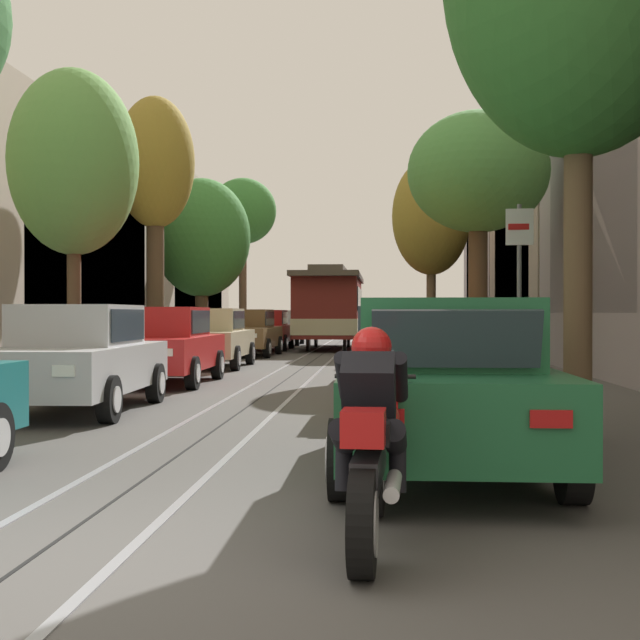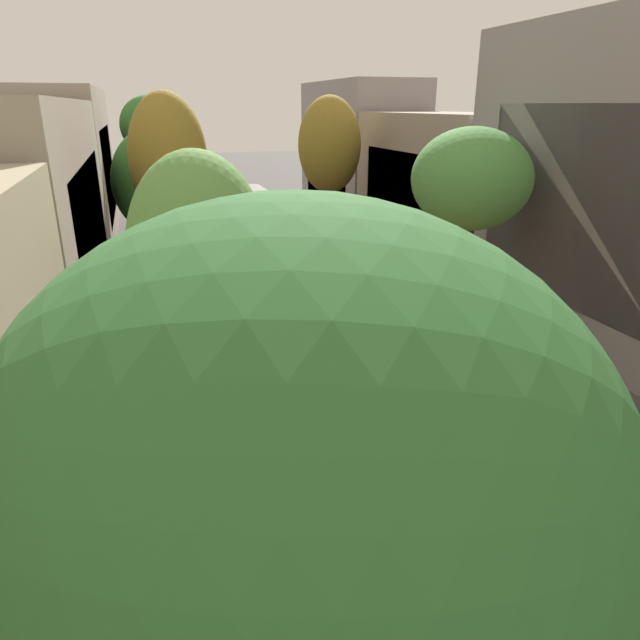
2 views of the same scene
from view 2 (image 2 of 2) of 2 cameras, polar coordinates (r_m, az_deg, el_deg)
name	(u,v)px [view 2 (image 2 of 2)]	position (r m, az deg, el deg)	size (l,w,h in m)	color
ground_plane	(318,334)	(19.26, -0.15, -1.38)	(160.00, 160.00, 0.00)	#4C4947
trolley_track_rails	(297,308)	(21.74, -2.31, 1.25)	(1.14, 55.60, 0.01)	gray
building_facade_left	(23,223)	(21.20, -27.64, 8.65)	(4.82, 47.30, 8.14)	tan
building_facade_right	(517,186)	(24.91, 19.14, 12.64)	(5.11, 47.30, 9.76)	#BCAD93
parked_car_silver_second_left	(391,586)	(9.05, 7.18, -25.03)	(2.09, 4.40, 1.58)	#B7B7BC
parked_car_red_mid_left	(301,415)	(12.82, -1.96, -9.54)	(2.03, 4.37, 1.58)	red
parked_car_beige_fourth_left	(250,329)	(17.60, -7.03, -0.95)	(2.03, 4.37, 1.58)	#C1B28E
parked_car_brown_fifth_left	(222,275)	(23.42, -9.79, 4.44)	(2.08, 4.40, 1.58)	brown
parked_car_red_sixth_left	(207,248)	(28.13, -11.27, 7.09)	(2.01, 4.36, 1.58)	red
parked_car_silver_far_left	(195,227)	(33.45, -12.48, 9.15)	(2.03, 4.37, 1.58)	#B7B7BC
parked_car_yellow_second_right	(623,481)	(12.19, 28.14, -14.07)	(2.03, 4.37, 1.58)	gold
parked_car_orange_mid_right	(444,346)	(16.63, 12.38, -2.62)	(2.09, 4.40, 1.58)	orange
parked_car_black_fourth_right	(373,294)	(20.89, 5.32, 2.65)	(2.10, 4.41, 1.58)	black
parked_car_black_fifth_right	(324,255)	(26.24, 0.42, 6.51)	(2.04, 4.38, 1.58)	black
parked_car_red_sixth_right	(291,228)	(32.38, -2.89, 9.23)	(2.11, 4.41, 1.58)	red
street_tree_kerb_left_near	(299,450)	(3.84, -2.08, -12.94)	(3.95, 4.31, 6.81)	#4C3826
street_tree_kerb_left_second	(199,255)	(11.17, -12.05, 6.42)	(2.67, 2.80, 6.55)	brown
street_tree_kerb_left_mid	(169,167)	(17.70, -14.94, 14.67)	(2.26, 2.32, 7.68)	#4C3826
street_tree_kerb_left_fourth	(157,183)	(25.10, -16.06, 13.06)	(3.63, 3.24, 6.47)	brown
street_tree_kerb_left_far	(150,127)	(33.40, -16.67, 18.04)	(3.15, 2.53, 7.79)	brown
street_tree_kerb_right_second	(471,181)	(18.75, 14.90, 13.31)	(3.65, 3.87, 6.68)	#4C3826
street_tree_kerb_right_mid	(330,146)	(29.96, 0.96, 17.10)	(3.17, 3.26, 7.76)	brown
cable_car_trolley	(253,224)	(29.22, -6.73, 9.58)	(2.57, 9.14, 3.28)	maroon
pedestrian_on_left_pavement	(440,272)	(23.58, 11.99, 4.72)	(0.55, 0.24, 1.64)	#282D38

